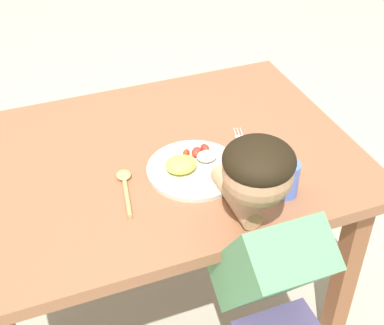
{
  "coord_description": "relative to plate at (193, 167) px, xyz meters",
  "views": [
    {
      "loc": [
        -0.37,
        -1.26,
        1.68
      ],
      "look_at": [
        0.08,
        -0.09,
        0.71
      ],
      "focal_mm": 51.61,
      "sensor_mm": 36.0,
      "label": 1
    }
  ],
  "objects": [
    {
      "name": "fork",
      "position": [
        0.18,
        0.04,
        -0.01
      ],
      "size": [
        0.07,
        0.21,
        0.01
      ],
      "rotation": [
        0.0,
        0.0,
        1.32
      ],
      "color": "silver",
      "rests_on": "dining_table"
    },
    {
      "name": "plate",
      "position": [
        0.0,
        0.0,
        0.0
      ],
      "size": [
        0.27,
        0.27,
        0.06
      ],
      "color": "beige",
      "rests_on": "dining_table"
    },
    {
      "name": "person",
      "position": [
        0.05,
        -0.39,
        -0.19
      ],
      "size": [
        0.21,
        0.48,
        0.96
      ],
      "color": "#4C4269",
      "rests_on": "ground_plane"
    },
    {
      "name": "dining_table",
      "position": [
        -0.08,
        0.11,
        -0.1
      ],
      "size": [
        1.19,
        0.85,
        0.69
      ],
      "color": "#945E3F",
      "rests_on": "ground_plane"
    },
    {
      "name": "ground_plane",
      "position": [
        -0.08,
        0.11,
        -0.7
      ],
      "size": [
        8.0,
        8.0,
        0.0
      ],
      "primitive_type": "plane",
      "color": "#ADAC98"
    },
    {
      "name": "drinking_cup",
      "position": [
        0.2,
        -0.18,
        0.04
      ],
      "size": [
        0.07,
        0.07,
        0.1
      ],
      "primitive_type": "cylinder",
      "color": "#5374E2",
      "rests_on": "dining_table"
    },
    {
      "name": "spoon",
      "position": [
        -0.2,
        0.0,
        -0.01
      ],
      "size": [
        0.06,
        0.2,
        0.02
      ],
      "rotation": [
        0.0,
        0.0,
        1.4
      ],
      "color": "tan",
      "rests_on": "dining_table"
    }
  ]
}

